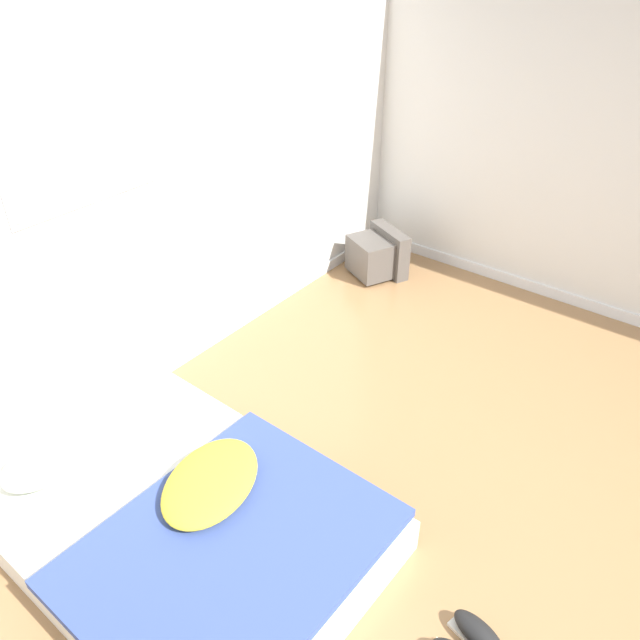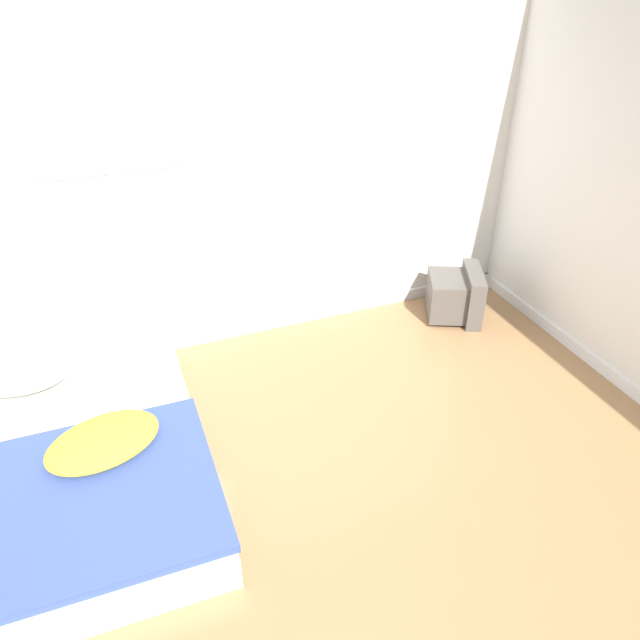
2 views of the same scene
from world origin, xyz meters
name	(u,v)px [view 2 (image 2 of 2)]	position (x,y,z in m)	size (l,w,h in m)	color
wall_back	(123,179)	(0.00, 2.72, 1.29)	(8.08, 0.08, 2.60)	silver
mattress_bed	(75,467)	(-0.58, 1.57, 0.13)	(1.41, 1.94, 0.34)	silver
crt_tv	(457,295)	(2.29, 2.32, 0.19)	(0.53, 0.54, 0.39)	#56514C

